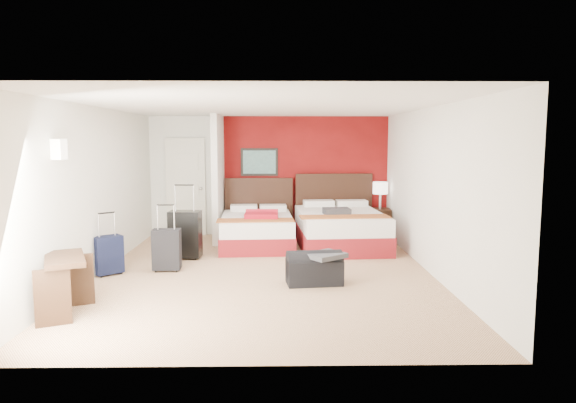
{
  "coord_description": "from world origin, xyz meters",
  "views": [
    {
      "loc": [
        0.23,
        -7.67,
        2.01
      ],
      "look_at": [
        0.36,
        0.8,
        1.0
      ],
      "focal_mm": 32.26,
      "sensor_mm": 36.0,
      "label": 1
    }
  ],
  "objects_px": {
    "table_lamp": "(380,195)",
    "suitcase_charcoal": "(167,251)",
    "suitcase_black": "(185,236)",
    "desk": "(66,286)",
    "bed_left": "(257,231)",
    "red_suitcase_open": "(262,214)",
    "suitcase_navy": "(108,256)",
    "nightstand": "(380,223)",
    "duffel_bag": "(314,270)",
    "bed_right": "(340,229)"
  },
  "relations": [
    {
      "from": "red_suitcase_open",
      "to": "suitcase_black",
      "type": "bearing_deg",
      "value": -143.61
    },
    {
      "from": "bed_left",
      "to": "suitcase_charcoal",
      "type": "relative_size",
      "value": 3.11
    },
    {
      "from": "suitcase_charcoal",
      "to": "suitcase_black",
      "type": "bearing_deg",
      "value": 79.25
    },
    {
      "from": "suitcase_charcoal",
      "to": "duffel_bag",
      "type": "height_order",
      "value": "suitcase_charcoal"
    },
    {
      "from": "nightstand",
      "to": "desk",
      "type": "bearing_deg",
      "value": -127.82
    },
    {
      "from": "bed_right",
      "to": "nightstand",
      "type": "bearing_deg",
      "value": 39.32
    },
    {
      "from": "table_lamp",
      "to": "desk",
      "type": "xyz_separation_m",
      "value": [
        -4.52,
        -4.67,
        -0.54
      ]
    },
    {
      "from": "red_suitcase_open",
      "to": "table_lamp",
      "type": "relative_size",
      "value": 1.52
    },
    {
      "from": "bed_left",
      "to": "duffel_bag",
      "type": "relative_size",
      "value": 2.5
    },
    {
      "from": "suitcase_black",
      "to": "suitcase_charcoal",
      "type": "relative_size",
      "value": 1.27
    },
    {
      "from": "bed_right",
      "to": "duffel_bag",
      "type": "xyz_separation_m",
      "value": [
        -0.66,
        -2.56,
        -0.14
      ]
    },
    {
      "from": "duffel_bag",
      "to": "suitcase_charcoal",
      "type": "bearing_deg",
      "value": 154.29
    },
    {
      "from": "bed_left",
      "to": "red_suitcase_open",
      "type": "bearing_deg",
      "value": -48.04
    },
    {
      "from": "bed_left",
      "to": "nightstand",
      "type": "distance_m",
      "value": 2.62
    },
    {
      "from": "table_lamp",
      "to": "desk",
      "type": "bearing_deg",
      "value": -134.08
    },
    {
      "from": "suitcase_black",
      "to": "suitcase_navy",
      "type": "distance_m",
      "value": 1.44
    },
    {
      "from": "red_suitcase_open",
      "to": "duffel_bag",
      "type": "distance_m",
      "value": 2.69
    },
    {
      "from": "table_lamp",
      "to": "red_suitcase_open",
      "type": "bearing_deg",
      "value": -159.5
    },
    {
      "from": "nightstand",
      "to": "suitcase_charcoal",
      "type": "distance_m",
      "value": 4.63
    },
    {
      "from": "table_lamp",
      "to": "suitcase_black",
      "type": "bearing_deg",
      "value": -153.81
    },
    {
      "from": "red_suitcase_open",
      "to": "nightstand",
      "type": "bearing_deg",
      "value": 21.36
    },
    {
      "from": "suitcase_charcoal",
      "to": "nightstand",
      "type": "bearing_deg",
      "value": 33.11
    },
    {
      "from": "bed_left",
      "to": "suitcase_black",
      "type": "bearing_deg",
      "value": -142.34
    },
    {
      "from": "duffel_bag",
      "to": "suitcase_black",
      "type": "bearing_deg",
      "value": 135.66
    },
    {
      "from": "suitcase_navy",
      "to": "duffel_bag",
      "type": "bearing_deg",
      "value": -49.87
    },
    {
      "from": "nightstand",
      "to": "suitcase_navy",
      "type": "xyz_separation_m",
      "value": [
        -4.63,
        -2.88,
        -0.02
      ]
    },
    {
      "from": "suitcase_black",
      "to": "desk",
      "type": "bearing_deg",
      "value": -102.94
    },
    {
      "from": "suitcase_black",
      "to": "bed_left",
      "type": "bearing_deg",
      "value": 44.34
    },
    {
      "from": "bed_left",
      "to": "suitcase_black",
      "type": "height_order",
      "value": "suitcase_black"
    },
    {
      "from": "nightstand",
      "to": "table_lamp",
      "type": "xyz_separation_m",
      "value": [
        0.0,
        0.0,
        0.58
      ]
    },
    {
      "from": "red_suitcase_open",
      "to": "suitcase_charcoal",
      "type": "distance_m",
      "value": 2.27
    },
    {
      "from": "suitcase_navy",
      "to": "nightstand",
      "type": "bearing_deg",
      "value": -7.9
    },
    {
      "from": "duffel_bag",
      "to": "desk",
      "type": "xyz_separation_m",
      "value": [
        -2.94,
        -1.25,
        0.15
      ]
    },
    {
      "from": "bed_left",
      "to": "suitcase_charcoal",
      "type": "xyz_separation_m",
      "value": [
        -1.31,
        -1.86,
        0.02
      ]
    },
    {
      "from": "suitcase_charcoal",
      "to": "desk",
      "type": "relative_size",
      "value": 0.74
    },
    {
      "from": "nightstand",
      "to": "table_lamp",
      "type": "height_order",
      "value": "table_lamp"
    },
    {
      "from": "table_lamp",
      "to": "suitcase_charcoal",
      "type": "xyz_separation_m",
      "value": [
        -3.8,
        -2.65,
        -0.57
      ]
    },
    {
      "from": "bed_left",
      "to": "suitcase_navy",
      "type": "relative_size",
      "value": 3.43
    },
    {
      "from": "bed_left",
      "to": "desk",
      "type": "xyz_separation_m",
      "value": [
        -2.03,
        -3.87,
        0.06
      ]
    },
    {
      "from": "bed_left",
      "to": "table_lamp",
      "type": "relative_size",
      "value": 3.5
    },
    {
      "from": "bed_right",
      "to": "suitcase_black",
      "type": "distance_m",
      "value": 2.91
    },
    {
      "from": "suitcase_black",
      "to": "suitcase_navy",
      "type": "height_order",
      "value": "suitcase_black"
    },
    {
      "from": "table_lamp",
      "to": "suitcase_charcoal",
      "type": "relative_size",
      "value": 0.89
    },
    {
      "from": "table_lamp",
      "to": "suitcase_navy",
      "type": "height_order",
      "value": "table_lamp"
    },
    {
      "from": "table_lamp",
      "to": "suitcase_navy",
      "type": "xyz_separation_m",
      "value": [
        -4.63,
        -2.88,
        -0.6
      ]
    },
    {
      "from": "nightstand",
      "to": "duffel_bag",
      "type": "height_order",
      "value": "nightstand"
    },
    {
      "from": "bed_right",
      "to": "suitcase_navy",
      "type": "relative_size",
      "value": 3.94
    },
    {
      "from": "table_lamp",
      "to": "bed_left",
      "type": "bearing_deg",
      "value": -162.32
    },
    {
      "from": "bed_left",
      "to": "duffel_bag",
      "type": "xyz_separation_m",
      "value": [
        0.92,
        -2.63,
        -0.09
      ]
    },
    {
      "from": "nightstand",
      "to": "suitcase_navy",
      "type": "distance_m",
      "value": 5.45
    }
  ]
}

